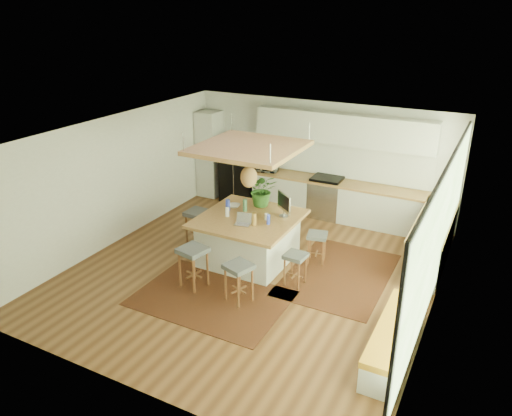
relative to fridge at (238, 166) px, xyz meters
The scene contains 37 objects.
floor 3.94m from the fridge, 56.40° to the right, with size 7.00×7.00×0.00m, color #4F2D16.
ceiling 4.22m from the fridge, 56.40° to the right, with size 7.00×7.00×0.00m, color white.
wall_back 2.18m from the fridge, ahead, with size 6.50×6.50×0.00m, color beige.
wall_front 7.03m from the fridge, 72.42° to the right, with size 6.50×6.50×0.00m, color beige.
wall_left 3.41m from the fridge, 109.51° to the right, with size 7.00×7.00×0.00m, color beige.
wall_right 6.26m from the fridge, 30.72° to the right, with size 7.00×7.00×0.00m, color beige.
window_wall 6.24m from the fridge, 30.86° to the right, with size 0.10×6.20×2.60m, color black, non-canonical shape.
pantry 0.85m from the fridge, behind, with size 0.55×0.60×2.25m, color beige.
back_counter_base 2.71m from the fridge, ahead, with size 4.20×0.60×0.88m, color beige.
back_counter_top 2.67m from the fridge, ahead, with size 4.24×0.64×0.05m, color olive.
backsplash 2.72m from the fridge, ahead, with size 4.20×0.02×0.80m, color white.
upper_cabinets 2.94m from the fridge, ahead, with size 4.20×0.34×0.70m, color beige.
range 2.46m from the fridge, ahead, with size 0.76×0.62×1.00m, color #A5A5AA, non-canonical shape.
right_counter_base 5.21m from the fridge, 13.27° to the right, with size 0.60×2.50×0.88m, color beige.
right_counter_top 5.19m from the fridge, 13.27° to the right, with size 0.64×2.54×0.05m, color olive.
window_bench 6.74m from the fridge, 40.89° to the right, with size 0.52×2.00×0.50m, color beige, non-canonical shape.
ceiling_panel 3.52m from the fridge, 56.89° to the right, with size 1.86×1.86×0.80m, color olive, non-canonical shape.
rug_near 4.85m from the fridge, 66.39° to the right, with size 2.60×1.80×0.01m, color black.
rug_right 4.52m from the fridge, 35.06° to the right, with size 1.80×2.60×0.01m, color black.
fridge is the anchor object (origin of this frame).
island 3.38m from the fridge, 57.04° to the right, with size 1.85×1.85×0.93m, color olive, non-canonical shape.
stool_near_left 4.42m from the fridge, 71.18° to the right, with size 0.46×0.46×0.77m, color #424549, non-canonical shape.
stool_near_right 4.86m from the fridge, 60.53° to the right, with size 0.42×0.42×0.71m, color #424549, non-canonical shape.
stool_right_front 4.48m from the fridge, 47.27° to the right, with size 0.37×0.37×0.63m, color #424549, non-canonical shape.
stool_right_back 3.87m from the fridge, 36.91° to the right, with size 0.38×0.38×0.63m, color #424549, non-canonical shape.
stool_left_side 2.78m from the fridge, 78.90° to the right, with size 0.45×0.45×0.76m, color #424549, non-canonical shape.
laptop 3.69m from the fridge, 59.31° to the right, with size 0.29×0.31×0.22m, color #A5A5AA, non-canonical shape.
monitor 3.45m from the fridge, 45.55° to the right, with size 0.52×0.19×0.49m, color #A5A5AA, non-canonical shape.
microwave 0.89m from the fridge, ahead, with size 0.52×0.29×0.35m, color #A5A5AA.
island_plant 2.81m from the fridge, 50.32° to the right, with size 0.63×0.70×0.54m, color #1E4C19.
island_bowl 2.81m from the fridge, 62.09° to the right, with size 0.23×0.23×0.06m, color white.
island_bottle_0 2.99m from the fridge, 64.86° to the right, with size 0.07×0.07×0.19m, color blue.
island_bottle_1 3.28m from the fridge, 64.34° to the right, with size 0.07×0.07×0.19m, color silver.
island_bottle_2 3.74m from the fridge, 56.33° to the right, with size 0.07×0.07×0.19m, color olive.
island_bottle_3 3.51m from the fridge, 51.79° to the right, with size 0.07×0.07×0.19m, color white.
island_bottle_4 3.03m from the fridge, 57.64° to the right, with size 0.07×0.07×0.19m, color #4C7F55.
island_bottle_5 3.72m from the fridge, 51.41° to the right, with size 0.07×0.07×0.19m, color blue.
Camera 1 is at (3.85, -7.29, 4.74)m, focal length 34.38 mm.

